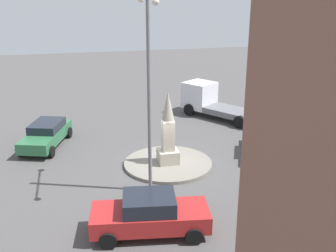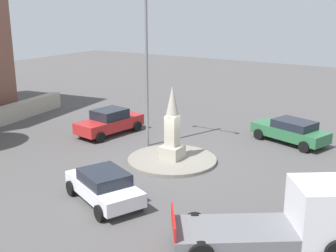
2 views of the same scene
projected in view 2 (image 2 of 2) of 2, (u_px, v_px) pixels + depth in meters
The scene contains 8 objects.
ground_plane at pixel (172, 161), 22.44m from camera, with size 80.00×80.00×0.00m, color #4F4C4C.
traffic_island at pixel (172, 160), 22.42m from camera, with size 4.60×4.60×0.16m, color gray.
monument at pixel (172, 129), 21.96m from camera, with size 1.03×1.03×3.80m.
streetlamp at pixel (146, 52), 23.44m from camera, with size 3.31×0.28×8.97m.
car_white_approaching at pixel (104, 186), 17.64m from camera, with size 4.32×3.16×1.37m.
car_red_parked_right at pixel (110, 122), 26.90m from camera, with size 2.47×4.60×1.57m.
car_green_near_island at pixel (291, 131), 25.17m from camera, with size 4.75×3.00×1.40m.
truck_white_waiting at pixel (293, 218), 14.20m from camera, with size 5.96×4.94×2.30m.
Camera 2 is at (10.96, -18.02, 7.88)m, focal length 46.39 mm.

